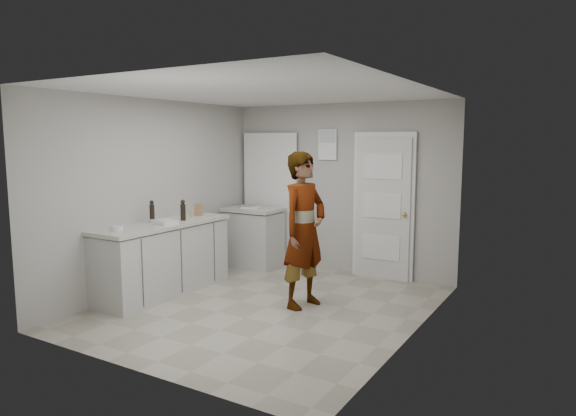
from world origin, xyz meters
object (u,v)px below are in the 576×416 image
Objects in this scene: person at (304,230)px; baking_dish at (165,222)px; cake_mix_box at (198,210)px; oil_cruet_a at (183,210)px; egg_bowl at (117,228)px; oil_cruet_b at (152,212)px; spice_jar at (192,215)px.

person is 1.78m from baking_dish.
cake_mix_box reaches higher than baking_dish.
oil_cruet_a is at bearing 107.72° from person.
egg_bowl is (-0.15, -0.62, 0.00)m from baking_dish.
oil_cruet_b is at bearing 116.68° from person.
oil_cruet_a is at bearing 81.56° from egg_bowl.
baking_dish is (0.00, -0.34, -0.11)m from oil_cruet_a.
baking_dish is at bearing -81.25° from spice_jar.
oil_cruet_a is at bearing -91.47° from cake_mix_box.
person is 2.18m from egg_bowl.
oil_cruet_b is at bearing 178.94° from baking_dish.
oil_cruet_a is 0.40m from oil_cruet_b.
cake_mix_box is 0.77m from oil_cruet_b.
person is 6.43× the size of oil_cruet_b.
oil_cruet_b reaches higher than oil_cruet_a.
cake_mix_box reaches higher than egg_bowl.
cake_mix_box is at bearing 93.87° from spice_jar.
cake_mix_box reaches higher than spice_jar.
person reaches higher than oil_cruet_a.
oil_cruet_b reaches higher than baking_dish.
oil_cruet_a is at bearing -71.23° from spice_jar.
baking_dish is (0.22, -0.00, -0.11)m from oil_cruet_b.
oil_cruet_b is at bearing -113.47° from cake_mix_box.
egg_bowl is at bearing -106.71° from cake_mix_box.
baking_dish is at bearing -97.17° from cake_mix_box.
cake_mix_box is 0.50× the size of baking_dish.
person is 10.69× the size of cake_mix_box.
spice_jar is at bearing 108.77° from oil_cruet_a.
oil_cruet_a reaches higher than cake_mix_box.
oil_cruet_a is (-1.69, -0.21, 0.14)m from person.
oil_cruet_b is at bearing -122.32° from oil_cruet_a.
oil_cruet_b is at bearing 96.48° from egg_bowl.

